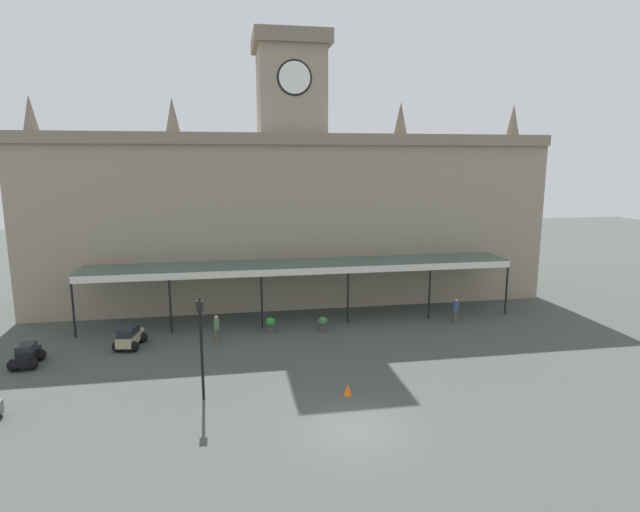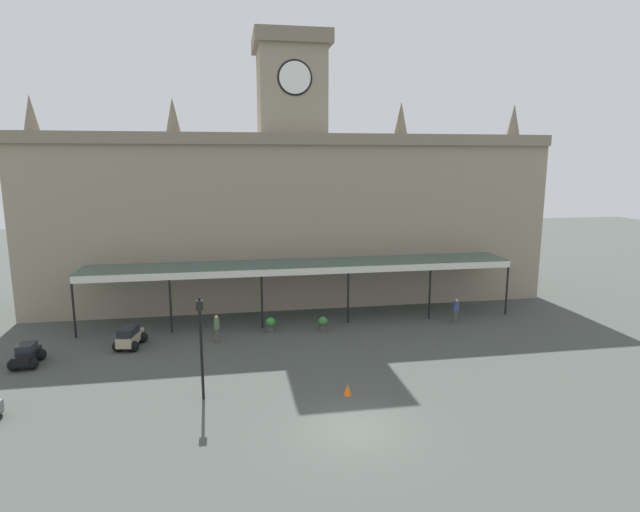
{
  "view_description": "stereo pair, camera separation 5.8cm",
  "coord_description": "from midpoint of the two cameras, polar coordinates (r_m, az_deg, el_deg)",
  "views": [
    {
      "loc": [
        -4.77,
        -18.92,
        10.81
      ],
      "look_at": [
        0.0,
        8.18,
        5.71
      ],
      "focal_mm": 28.98,
      "sensor_mm": 36.0,
      "label": 1
    },
    {
      "loc": [
        -4.71,
        -18.93,
        10.81
      ],
      "look_at": [
        0.0,
        8.18,
        5.71
      ],
      "focal_mm": 28.98,
      "sensor_mm": 36.0,
      "label": 2
    }
  ],
  "objects": [
    {
      "name": "pedestrian_beside_cars",
      "position": [
        31.99,
        -11.39,
        -7.74
      ],
      "size": [
        0.34,
        0.38,
        1.67
      ],
      "color": "brown",
      "rests_on": "ground"
    },
    {
      "name": "entrance_canopy",
      "position": [
        34.96,
        -1.98,
        -1.04
      ],
      "size": [
        28.93,
        3.26,
        3.97
      ],
      "color": "#38564C",
      "rests_on": "ground"
    },
    {
      "name": "pedestrian_near_entrance",
      "position": [
        36.16,
        14.71,
        -5.74
      ],
      "size": [
        0.34,
        0.35,
        1.67
      ],
      "color": "brown",
      "rests_on": "ground"
    },
    {
      "name": "traffic_cone",
      "position": [
        24.94,
        3.01,
        -14.49
      ],
      "size": [
        0.4,
        0.4,
        0.56
      ],
      "primitive_type": "cone",
      "color": "orange",
      "rests_on": "ground"
    },
    {
      "name": "station_building",
      "position": [
        40.26,
        -3.18,
        4.87
      ],
      "size": [
        38.33,
        7.29,
        19.83
      ],
      "color": "gray",
      "rests_on": "ground"
    },
    {
      "name": "car_black_sedan",
      "position": [
        32.19,
        -29.69,
        -9.61
      ],
      "size": [
        1.55,
        2.07,
        1.19
      ],
      "color": "black",
      "rests_on": "ground"
    },
    {
      "name": "victorian_lamppost",
      "position": [
        24.08,
        -13.07,
        -8.7
      ],
      "size": [
        0.3,
        0.3,
        4.83
      ],
      "color": "black",
      "rests_on": "ground"
    },
    {
      "name": "planter_forecourt_centre",
      "position": [
        33.4,
        -5.54,
        -7.55
      ],
      "size": [
        0.6,
        0.6,
        0.96
      ],
      "color": "#47423D",
      "rests_on": "ground"
    },
    {
      "name": "car_beige_estate",
      "position": [
        32.61,
        -20.32,
        -8.49
      ],
      "size": [
        1.79,
        2.37,
        1.27
      ],
      "color": "tan",
      "rests_on": "ground"
    },
    {
      "name": "planter_near_kerb",
      "position": [
        33.4,
        0.27,
        -7.5
      ],
      "size": [
        0.6,
        0.6,
        0.96
      ],
      "color": "#47423D",
      "rests_on": "ground"
    },
    {
      "name": "ground_plane",
      "position": [
        22.31,
        3.76,
        -18.51
      ],
      "size": [
        140.0,
        140.0,
        0.0
      ],
      "primitive_type": "plane",
      "color": "#434844"
    }
  ]
}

